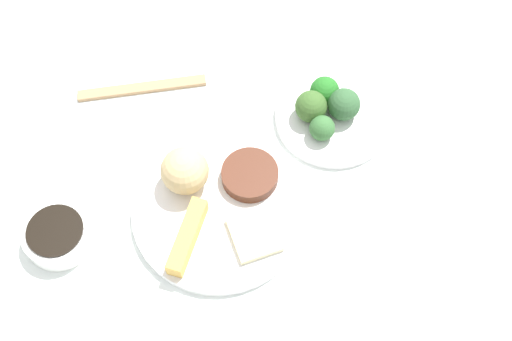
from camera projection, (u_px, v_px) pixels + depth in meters
The scene contains 14 objects.
tabletop at pixel (220, 212), 1.01m from camera, with size 2.20×2.20×0.02m, color white.
main_plate at pixel (220, 211), 0.99m from camera, with size 0.27×0.27×0.02m, color white.
rice_scoop at pixel (185, 171), 0.98m from camera, with size 0.08×0.08×0.08m, color tan.
spring_roll at pixel (187, 237), 0.95m from camera, with size 0.12×0.02×0.03m, color gold.
crab_rangoon_wonton at pixel (254, 235), 0.96m from camera, with size 0.07×0.08×0.01m, color beige.
stir_fry_heap at pixel (250, 175), 1.00m from camera, with size 0.09×0.09×0.02m, color #4E2617.
broccoli_plate at pixel (333, 117), 1.08m from camera, with size 0.20×0.20×0.01m, color white.
broccoli_floret_0 at pixel (344, 104), 1.05m from camera, with size 0.05×0.05×0.05m, color #315B33.
broccoli_floret_1 at pixel (311, 107), 1.05m from camera, with size 0.05×0.05×0.05m, color #395F28.
broccoli_floret_2 at pixel (322, 128), 1.04m from camera, with size 0.04×0.04×0.04m, color #356733.
broccoli_floret_3 at pixel (325, 91), 1.07m from camera, with size 0.05×0.05×0.05m, color #236D22.
soy_sauce_bowl at pixel (58, 236), 0.96m from camera, with size 0.10×0.10×0.04m, color white.
soy_sauce_bowl_liquid at pixel (55, 231), 0.95m from camera, with size 0.09×0.09×0.00m, color black.
chopsticks_pair at pixel (142, 88), 1.11m from camera, with size 0.23×0.02×0.01m, color #A67F56.
Camera 1 is at (0.11, -0.42, 0.93)m, focal length 44.40 mm.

